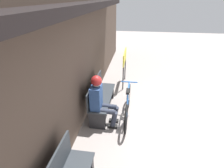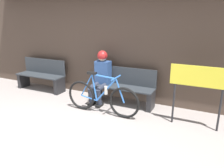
{
  "view_description": "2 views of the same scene",
  "coord_description": "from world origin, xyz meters",
  "px_view_note": "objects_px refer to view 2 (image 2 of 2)",
  "views": [
    {
      "loc": [
        -3.16,
        1.75,
        2.65
      ],
      "look_at": [
        0.35,
        2.26,
        0.85
      ],
      "focal_mm": 28.0,
      "sensor_mm": 36.0,
      "label": 1
    },
    {
      "loc": [
        2.3,
        -1.78,
        1.92
      ],
      "look_at": [
        0.36,
        2.24,
        0.55
      ],
      "focal_mm": 35.0,
      "sensor_mm": 36.0,
      "label": 2
    }
  ],
  "objects_px": {
    "park_bench_far": "(42,76)",
    "person_seated": "(101,73)",
    "signboard": "(199,81)",
    "park_bench_near": "(123,88)",
    "bicycle": "(102,97)"
  },
  "relations": [
    {
      "from": "park_bench_far",
      "to": "signboard",
      "type": "xyz_separation_m",
      "value": [
        4.01,
        -0.45,
        0.48
      ]
    },
    {
      "from": "park_bench_near",
      "to": "person_seated",
      "type": "height_order",
      "value": "person_seated"
    },
    {
      "from": "signboard",
      "to": "park_bench_far",
      "type": "bearing_deg",
      "value": 173.65
    },
    {
      "from": "bicycle",
      "to": "park_bench_far",
      "type": "distance_m",
      "value": 2.33
    },
    {
      "from": "park_bench_near",
      "to": "park_bench_far",
      "type": "bearing_deg",
      "value": -179.98
    },
    {
      "from": "park_bench_far",
      "to": "bicycle",
      "type": "bearing_deg",
      "value": -16.91
    },
    {
      "from": "person_seated",
      "to": "park_bench_far",
      "type": "relative_size",
      "value": 0.87
    },
    {
      "from": "park_bench_far",
      "to": "park_bench_near",
      "type": "bearing_deg",
      "value": 0.02
    },
    {
      "from": "park_bench_far",
      "to": "person_seated",
      "type": "bearing_deg",
      "value": -2.97
    },
    {
      "from": "bicycle",
      "to": "person_seated",
      "type": "distance_m",
      "value": 0.74
    },
    {
      "from": "park_bench_near",
      "to": "park_bench_far",
      "type": "distance_m",
      "value": 2.42
    },
    {
      "from": "park_bench_far",
      "to": "signboard",
      "type": "relative_size",
      "value": 1.22
    },
    {
      "from": "bicycle",
      "to": "signboard",
      "type": "distance_m",
      "value": 1.87
    },
    {
      "from": "park_bench_near",
      "to": "bicycle",
      "type": "height_order",
      "value": "bicycle"
    },
    {
      "from": "person_seated",
      "to": "park_bench_far",
      "type": "height_order",
      "value": "person_seated"
    }
  ]
}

